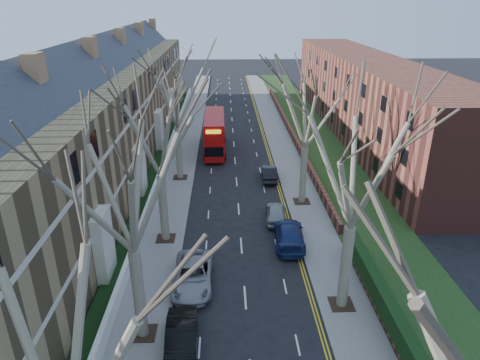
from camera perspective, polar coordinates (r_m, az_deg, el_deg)
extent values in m
cube|color=slate|center=(54.22, -7.21, 4.77)|extent=(3.00, 102.00, 0.12)
cube|color=slate|center=(54.46, 5.51, 4.93)|extent=(3.00, 102.00, 0.12)
cube|color=olive|center=(46.67, -17.96, 7.15)|extent=(9.00, 78.00, 10.00)
cube|color=#2A2C34|center=(45.50, -18.91, 14.41)|extent=(4.67, 78.00, 4.67)
cube|color=silver|center=(46.07, -12.38, 5.59)|extent=(0.12, 78.00, 0.35)
cube|color=silver|center=(45.18, -12.76, 9.83)|extent=(0.12, 78.00, 0.35)
cube|color=brown|center=(59.54, 16.44, 10.61)|extent=(8.00, 54.00, 10.00)
cube|color=brown|center=(58.33, 6.71, 6.64)|extent=(0.35, 54.00, 0.90)
cube|color=white|center=(46.72, -10.03, 2.29)|extent=(0.30, 78.00, 1.00)
cube|color=#1C3613|center=(55.20, 10.17, 5.02)|extent=(6.00, 102.00, 0.06)
cube|color=black|center=(13.86, 26.16, -19.30)|extent=(0.18, 0.50, 0.22)
cylinder|color=#746553|center=(23.60, -13.34, -14.61)|extent=(0.64, 0.64, 5.25)
cube|color=#2D2116|center=(25.26, -12.77, -19.31)|extent=(1.40, 1.40, 0.05)
cylinder|color=#746553|center=(32.02, -10.16, -3.78)|extent=(0.64, 0.64, 5.07)
cube|color=#2D2116|center=(33.22, -9.86, -7.67)|extent=(1.40, 1.40, 0.05)
cylinder|color=#746553|center=(42.96, -8.15, 3.57)|extent=(0.60, 0.60, 5.25)
cube|color=#2D2116|center=(43.90, -7.96, 0.35)|extent=(1.40, 1.40, 0.05)
cylinder|color=#746553|center=(25.68, 13.90, -11.24)|extent=(0.64, 0.64, 5.25)
cube|color=#2D2116|center=(27.21, 13.36, -15.80)|extent=(1.40, 1.40, 0.05)
cylinder|color=#746553|center=(37.76, 8.43, 0.61)|extent=(0.60, 0.60, 5.07)
cube|color=#2D2116|center=(38.79, 8.22, -2.83)|extent=(1.40, 1.40, 0.05)
cube|color=#A40B0B|center=(51.15, -3.39, 5.33)|extent=(2.40, 10.14, 2.02)
cube|color=#A40B0B|center=(50.60, -3.44, 7.41)|extent=(2.40, 9.64, 1.84)
cube|color=black|center=(51.03, -3.40, 5.77)|extent=(2.41, 9.34, 0.83)
cube|color=black|center=(50.57, -3.44, 7.51)|extent=(2.41, 9.13, 0.83)
imported|color=black|center=(23.62, -7.81, -20.44)|extent=(1.81, 4.65, 1.51)
imported|color=#939398|center=(27.96, -6.30, -12.46)|extent=(2.56, 5.42, 1.50)
imported|color=navy|center=(32.21, 6.57, -7.22)|extent=(2.49, 5.41, 1.53)
imported|color=#919699|center=(35.36, 4.81, -4.36)|extent=(2.03, 4.17, 1.37)
imported|color=black|center=(43.16, 3.91, 0.93)|extent=(1.66, 4.25, 1.38)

